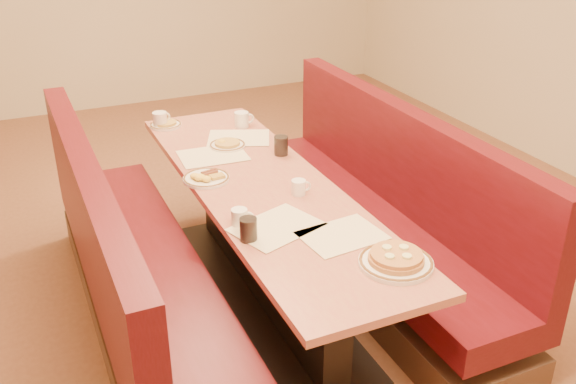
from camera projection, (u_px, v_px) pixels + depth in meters
name	position (u px, v px, depth m)	size (l,w,h in m)	color
ground	(266.00, 301.00, 3.74)	(8.00, 8.00, 0.00)	#9E6647
diner_table	(265.00, 246.00, 3.57)	(0.70, 2.50, 0.75)	black
booth_left	(133.00, 278.00, 3.31)	(0.55, 2.50, 1.05)	#4C3326
booth_right	(377.00, 222.00, 3.85)	(0.55, 2.50, 1.05)	#4C3326
placemat_near_left	(277.00, 227.00, 2.99)	(0.39, 0.29, 0.00)	#FFF0C7
placemat_near_right	(342.00, 235.00, 2.92)	(0.36, 0.27, 0.00)	#FFF0C7
placemat_far_left	(213.00, 155.00, 3.76)	(0.38, 0.29, 0.00)	#FFF0C7
placemat_far_right	(239.00, 138.00, 4.02)	(0.38, 0.28, 0.00)	#FFF0C7
pancake_plate	(396.00, 260.00, 2.69)	(0.32, 0.32, 0.07)	white
eggs_plate	(206.00, 178.00, 3.45)	(0.25, 0.25, 0.05)	white
extra_plate_mid	(227.00, 145.00, 3.89)	(0.22, 0.22, 0.04)	white
extra_plate_far	(165.00, 124.00, 4.21)	(0.21, 0.21, 0.04)	white
coffee_mug_a	(299.00, 187.00, 3.29)	(0.10, 0.07, 0.08)	white
coffee_mug_b	(240.00, 217.00, 2.99)	(0.11, 0.08, 0.08)	white
coffee_mug_c	(242.00, 119.00, 4.19)	(0.13, 0.09, 0.10)	white
coffee_mug_d	(160.00, 119.00, 4.19)	(0.13, 0.09, 0.10)	white
soda_tumbler_near	(248.00, 229.00, 2.86)	(0.08, 0.08, 0.11)	black
soda_tumbler_mid	(281.00, 146.00, 3.76)	(0.08, 0.08, 0.11)	black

